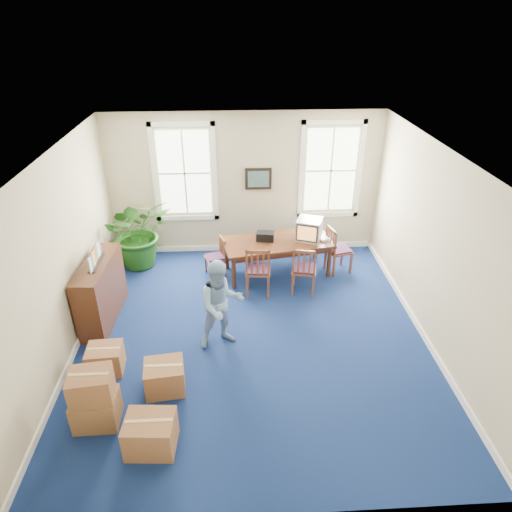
{
  "coord_description": "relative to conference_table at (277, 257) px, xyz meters",
  "views": [
    {
      "loc": [
        -0.3,
        -6.35,
        5.08
      ],
      "look_at": [
        0.1,
        0.6,
        1.25
      ],
      "focal_mm": 32.0,
      "sensor_mm": 36.0,
      "label": 1
    }
  ],
  "objects": [
    {
      "name": "floor",
      "position": [
        -0.64,
        -2.12,
        -0.38
      ],
      "size": [
        6.5,
        6.5,
        0.0
      ],
      "primitive_type": "plane",
      "color": "navy",
      "rests_on": "ground"
    },
    {
      "name": "ceiling",
      "position": [
        -0.64,
        -2.12,
        2.82
      ],
      "size": [
        6.5,
        6.5,
        0.0
      ],
      "primitive_type": "plane",
      "rotation": [
        3.14,
        0.0,
        0.0
      ],
      "color": "white",
      "rests_on": "ground"
    },
    {
      "name": "wall_back",
      "position": [
        -0.64,
        1.13,
        1.22
      ],
      "size": [
        6.5,
        0.0,
        6.5
      ],
      "primitive_type": "plane",
      "rotation": [
        1.57,
        0.0,
        0.0
      ],
      "color": "#B6AA89",
      "rests_on": "ground"
    },
    {
      "name": "wall_front",
      "position": [
        -0.64,
        -5.37,
        1.22
      ],
      "size": [
        6.5,
        0.0,
        6.5
      ],
      "primitive_type": "plane",
      "rotation": [
        -1.57,
        0.0,
        0.0
      ],
      "color": "#B6AA89",
      "rests_on": "ground"
    },
    {
      "name": "wall_left",
      "position": [
        -3.64,
        -2.12,
        1.22
      ],
      "size": [
        0.0,
        6.5,
        6.5
      ],
      "primitive_type": "plane",
      "rotation": [
        1.57,
        0.0,
        1.57
      ],
      "color": "#B6AA89",
      "rests_on": "ground"
    },
    {
      "name": "wall_right",
      "position": [
        2.36,
        -2.12,
        1.22
      ],
      "size": [
        0.0,
        6.5,
        6.5
      ],
      "primitive_type": "plane",
      "rotation": [
        1.57,
        0.0,
        -1.57
      ],
      "color": "#B6AA89",
      "rests_on": "ground"
    },
    {
      "name": "baseboard_back",
      "position": [
        -0.64,
        1.1,
        -0.32
      ],
      "size": [
        6.0,
        0.04,
        0.12
      ],
      "primitive_type": "cube",
      "color": "white",
      "rests_on": "ground"
    },
    {
      "name": "baseboard_left",
      "position": [
        -3.61,
        -2.12,
        -0.32
      ],
      "size": [
        0.04,
        6.5,
        0.12
      ],
      "primitive_type": "cube",
      "color": "white",
      "rests_on": "ground"
    },
    {
      "name": "baseboard_right",
      "position": [
        2.33,
        -2.12,
        -0.32
      ],
      "size": [
        0.04,
        6.5,
        0.12
      ],
      "primitive_type": "cube",
      "color": "white",
      "rests_on": "ground"
    },
    {
      "name": "window_left",
      "position": [
        -1.94,
        1.11,
        1.52
      ],
      "size": [
        1.4,
        0.12,
        2.2
      ],
      "primitive_type": null,
      "color": "white",
      "rests_on": "ground"
    },
    {
      "name": "window_right",
      "position": [
        1.26,
        1.11,
        1.52
      ],
      "size": [
        1.4,
        0.12,
        2.2
      ],
      "primitive_type": null,
      "color": "white",
      "rests_on": "ground"
    },
    {
      "name": "wall_picture",
      "position": [
        -0.34,
        1.08,
        1.37
      ],
      "size": [
        0.58,
        0.06,
        0.48
      ],
      "primitive_type": null,
      "color": "black",
      "rests_on": "ground"
    },
    {
      "name": "conference_table",
      "position": [
        0.0,
        0.0,
        0.0
      ],
      "size": [
        2.38,
        1.39,
        0.76
      ],
      "primitive_type": null,
      "rotation": [
        0.0,
        0.0,
        0.17
      ],
      "color": "#462414",
      "rests_on": "ground"
    },
    {
      "name": "crt_tv",
      "position": [
        0.66,
        0.05,
        0.61
      ],
      "size": [
        0.65,
        0.68,
        0.45
      ],
      "primitive_type": null,
      "rotation": [
        0.0,
        0.0,
        -0.36
      ],
      "color": "#B7B7BC",
      "rests_on": "conference_table"
    },
    {
      "name": "game_console",
      "position": [
        0.97,
        0.0,
        0.41
      ],
      "size": [
        0.23,
        0.26,
        0.05
      ],
      "primitive_type": "cube",
      "rotation": [
        0.0,
        0.0,
        0.35
      ],
      "color": "white",
      "rests_on": "conference_table"
    },
    {
      "name": "equipment_bag",
      "position": [
        -0.25,
        0.05,
        0.47
      ],
      "size": [
        0.4,
        0.29,
        0.18
      ],
      "primitive_type": "cube",
      "rotation": [
        0.0,
        0.0,
        -0.17
      ],
      "color": "black",
      "rests_on": "conference_table"
    },
    {
      "name": "chair_near_left",
      "position": [
        -0.46,
        -0.76,
        0.16
      ],
      "size": [
        0.52,
        0.52,
        1.08
      ],
      "primitive_type": null,
      "rotation": [
        0.0,
        0.0,
        3.06
      ],
      "color": "brown",
      "rests_on": "ground"
    },
    {
      "name": "chair_near_right",
      "position": [
        0.46,
        -0.76,
        0.14
      ],
      "size": [
        0.56,
        0.56,
        1.04
      ],
      "primitive_type": null,
      "rotation": [
        0.0,
        0.0,
        2.94
      ],
      "color": "brown",
      "rests_on": "ground"
    },
    {
      "name": "chair_end_left",
      "position": [
        -1.32,
        0.0,
        0.04
      ],
      "size": [
        0.48,
        0.48,
        0.84
      ],
      "primitive_type": null,
      "rotation": [
        0.0,
        0.0,
        -1.24
      ],
      "color": "brown",
      "rests_on": "ground"
    },
    {
      "name": "chair_end_right",
      "position": [
        1.32,
        0.0,
        0.14
      ],
      "size": [
        0.58,
        0.58,
        1.04
      ],
      "primitive_type": null,
      "rotation": [
        0.0,
        0.0,
        1.84
      ],
      "color": "brown",
      "rests_on": "ground"
    },
    {
      "name": "man",
      "position": [
        -1.15,
        -2.3,
        0.41
      ],
      "size": [
        0.92,
        0.8,
        1.58
      ],
      "primitive_type": "imported",
      "rotation": [
        0.0,
        0.0,
        0.3
      ],
      "color": "#7CA0C5",
      "rests_on": "ground"
    },
    {
      "name": "credenza",
      "position": [
        -3.33,
        -1.46,
        0.23
      ],
      "size": [
        0.54,
        1.59,
        1.23
      ],
      "primitive_type": "cube",
      "rotation": [
        0.0,
        0.0,
        -0.06
      ],
      "color": "#462414",
      "rests_on": "ground"
    },
    {
      "name": "brochure_rack",
      "position": [
        -3.31,
        -1.46,
        0.99
      ],
      "size": [
        0.19,
        0.67,
        0.29
      ],
      "primitive_type": null,
      "rotation": [
        0.0,
        0.0,
        0.1
      ],
      "color": "#99999E",
      "rests_on": "credenza"
    },
    {
      "name": "potted_plant",
      "position": [
        -2.97,
        0.54,
        0.41
      ],
      "size": [
        1.8,
        1.7,
        1.59
      ],
      "primitive_type": "imported",
      "rotation": [
        0.0,
        0.0,
        0.4
      ],
      "color": "#184912",
      "rests_on": "ground"
    },
    {
      "name": "cardboard_boxes",
      "position": [
        -2.64,
        -3.78,
        0.08
      ],
      "size": [
        1.65,
        1.65,
        0.92
      ],
      "primitive_type": null,
      "rotation": [
        0.0,
        0.0,
        0.03
      ],
      "color": "#905F39",
      "rests_on": "ground"
    }
  ]
}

